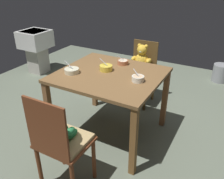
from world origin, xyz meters
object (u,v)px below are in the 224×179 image
sink_basin (36,46)px  metal_pail (220,73)px  dining_table (110,82)px  teddy_chair_near_front (60,136)px  porridge_bowl_terracotta_far_center (123,62)px  porridge_bowl_white_near_right (138,79)px  porridge_bowl_yellow_center (106,68)px  teddy_chair_far_center (141,65)px  porridge_bowl_cream_near_left (72,71)px

sink_basin → metal_pail: (2.99, 1.20, -0.36)m
dining_table → teddy_chair_near_front: bearing=-87.9°
porridge_bowl_terracotta_far_center → metal_pail: bearing=63.0°
porridge_bowl_white_near_right → porridge_bowl_yellow_center: size_ratio=0.84×
porridge_bowl_terracotta_far_center → porridge_bowl_yellow_center: size_ratio=0.85×
teddy_chair_near_front → sink_basin: (-2.08, 1.81, -0.04)m
teddy_chair_far_center → teddy_chair_near_front: size_ratio=0.92×
porridge_bowl_white_near_right → metal_pail: (0.61, 2.18, -0.64)m
teddy_chair_far_center → porridge_bowl_white_near_right: bearing=19.8°
teddy_chair_near_front → porridge_bowl_cream_near_left: (-0.39, 0.68, 0.23)m
teddy_chair_near_front → porridge_bowl_cream_near_left: bearing=29.4°
teddy_chair_near_front → porridge_bowl_white_near_right: (0.30, 0.83, 0.24)m
dining_table → porridge_bowl_yellow_center: bearing=145.6°
porridge_bowl_terracotta_far_center → teddy_chair_near_front: bearing=-88.4°
dining_table → porridge_bowl_yellow_center: porridge_bowl_yellow_center is taller
teddy_chair_near_front → metal_pail: teddy_chair_near_front is taller
porridge_bowl_terracotta_far_center → teddy_chair_far_center: bearing=89.7°
porridge_bowl_terracotta_far_center → sink_basin: porridge_bowl_terracotta_far_center is taller
porridge_bowl_cream_near_left → porridge_bowl_yellow_center: size_ratio=1.10×
porridge_bowl_white_near_right → porridge_bowl_terracotta_far_center: porridge_bowl_white_near_right is taller
dining_table → porridge_bowl_cream_near_left: size_ratio=6.55×
porridge_bowl_white_near_right → teddy_chair_near_front: bearing=-110.0°
dining_table → porridge_bowl_terracotta_far_center: porridge_bowl_terracotta_far_center is taller
dining_table → sink_basin: size_ratio=1.39×
teddy_chair_far_center → teddy_chair_near_front: (0.03, -1.73, 0.00)m
dining_table → porridge_bowl_yellow_center: (-0.07, 0.05, 0.13)m
sink_basin → metal_pail: bearing=21.9°
porridge_bowl_cream_near_left → porridge_bowl_yellow_center: porridge_bowl_yellow_center is taller
teddy_chair_far_center → porridge_bowl_cream_near_left: 1.13m
porridge_bowl_terracotta_far_center → sink_basin: (-2.05, 0.64, -0.28)m
porridge_bowl_cream_near_left → teddy_chair_near_front: bearing=-60.4°
porridge_bowl_white_near_right → sink_basin: size_ratio=0.16×
metal_pail → porridge_bowl_white_near_right: bearing=-105.5°
porridge_bowl_terracotta_far_center → sink_basin: bearing=162.6°
porridge_bowl_white_near_right → sink_basin: 2.59m
porridge_bowl_terracotta_far_center → dining_table: bearing=-90.0°
porridge_bowl_terracotta_far_center → porridge_bowl_cream_near_left: porridge_bowl_cream_near_left is taller
porridge_bowl_white_near_right → porridge_bowl_cream_near_left: size_ratio=0.77×
teddy_chair_far_center → porridge_bowl_white_near_right: porridge_bowl_white_near_right is taller
porridge_bowl_terracotta_far_center → metal_pail: 2.17m
porridge_bowl_yellow_center → sink_basin: 2.19m
teddy_chair_far_center → sink_basin: (-2.05, 0.09, -0.04)m
metal_pail → porridge_bowl_yellow_center: bearing=-115.8°
porridge_bowl_white_near_right → metal_pail: porridge_bowl_white_near_right is taller
porridge_bowl_yellow_center → metal_pail: 2.42m
porridge_bowl_cream_near_left → sink_basin: size_ratio=0.21×
dining_table → teddy_chair_far_center: teddy_chair_far_center is taller
porridge_bowl_terracotta_far_center → porridge_bowl_yellow_center: bearing=-106.3°
sink_basin → porridge_bowl_cream_near_left: bearing=-33.7°
porridge_bowl_cream_near_left → sink_basin: bearing=146.3°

